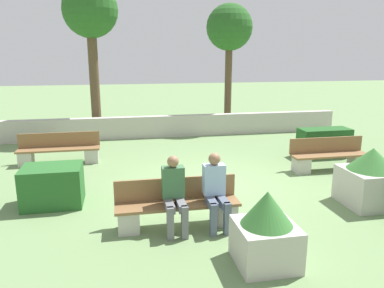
# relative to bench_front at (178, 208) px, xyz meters

# --- Properties ---
(ground_plane) EXTENTS (60.00, 60.00, 0.00)m
(ground_plane) POSITION_rel_bench_front_xyz_m (1.03, 1.86, -0.33)
(ground_plane) COLOR #6B8956
(perimeter_wall) EXTENTS (12.56, 0.30, 0.78)m
(perimeter_wall) POSITION_rel_bench_front_xyz_m (1.03, 7.31, 0.06)
(perimeter_wall) COLOR #B7B2A8
(perimeter_wall) RESTS_ON ground_plane
(bench_front) EXTENTS (2.19, 0.49, 0.84)m
(bench_front) POSITION_rel_bench_front_xyz_m (0.00, 0.00, 0.00)
(bench_front) COLOR brown
(bench_front) RESTS_ON ground_plane
(bench_left_side) EXTENTS (2.20, 0.49, 0.84)m
(bench_left_side) POSITION_rel_bench_front_xyz_m (-2.62, 4.48, 0.00)
(bench_left_side) COLOR brown
(bench_left_side) RESTS_ON ground_plane
(bench_right_side) EXTENTS (2.07, 0.48, 0.84)m
(bench_right_side) POSITION_rel_bench_front_xyz_m (4.41, 2.48, -0.00)
(bench_right_side) COLOR brown
(bench_right_side) RESTS_ON ground_plane
(person_seated_man) EXTENTS (0.38, 0.64, 1.30)m
(person_seated_man) POSITION_rel_bench_front_xyz_m (-0.08, -0.15, 0.38)
(person_seated_man) COLOR slate
(person_seated_man) RESTS_ON ground_plane
(person_seated_woman) EXTENTS (0.38, 0.64, 1.32)m
(person_seated_woman) POSITION_rel_bench_front_xyz_m (0.65, -0.14, 0.39)
(person_seated_woman) COLOR #515B70
(person_seated_woman) RESTS_ON ground_plane
(hedge_block_near_left) EXTENTS (1.50, 0.64, 0.84)m
(hedge_block_near_left) POSITION_rel_bench_front_xyz_m (4.98, 3.73, 0.09)
(hedge_block_near_left) COLOR #235623
(hedge_block_near_left) RESTS_ON ground_plane
(hedge_block_mid_left) EXTENTS (1.15, 0.87, 0.80)m
(hedge_block_mid_left) POSITION_rel_bench_front_xyz_m (-2.31, 1.44, 0.07)
(hedge_block_mid_left) COLOR #286028
(hedge_block_mid_left) RESTS_ON ground_plane
(planter_corner_left) EXTENTS (1.02, 1.02, 1.18)m
(planter_corner_left) POSITION_rel_bench_front_xyz_m (3.94, 0.21, 0.24)
(planter_corner_left) COLOR #B7B2A8
(planter_corner_left) RESTS_ON ground_plane
(planter_corner_right) EXTENTS (0.85, 0.85, 1.12)m
(planter_corner_right) POSITION_rel_bench_front_xyz_m (1.05, -1.46, 0.19)
(planter_corner_right) COLOR #B7B2A8
(planter_corner_right) RESTS_ON ground_plane
(tree_leftmost) EXTENTS (1.92, 1.92, 5.42)m
(tree_leftmost) POSITION_rel_bench_front_xyz_m (-1.76, 8.04, 3.97)
(tree_leftmost) COLOR brown
(tree_leftmost) RESTS_ON ground_plane
(tree_center_left) EXTENTS (1.81, 1.81, 4.88)m
(tree_center_left) POSITION_rel_bench_front_xyz_m (3.44, 8.59, 3.55)
(tree_center_left) COLOR brown
(tree_center_left) RESTS_ON ground_plane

